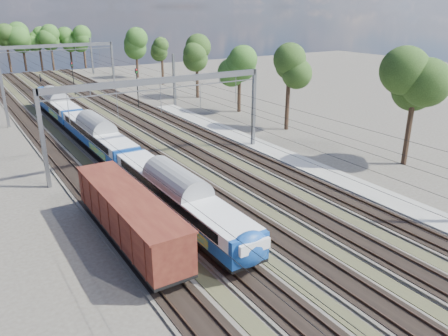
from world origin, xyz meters
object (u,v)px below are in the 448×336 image
worker (41,78)px  signal_near (73,75)px  signal_far (137,84)px  freight_boxcar (129,215)px  emu_train (98,132)px

worker → signal_near: bearing=173.9°
signal_near → signal_far: 18.00m
worker → signal_far: signal_far is taller
freight_boxcar → signal_near: size_ratio=2.34×
freight_boxcar → signal_far: signal_far is taller
emu_train → signal_near: bearing=79.3°
worker → signal_near: (2.34, -18.81, 2.91)m
freight_boxcar → emu_train: bearing=78.0°
freight_boxcar → signal_far: 43.44m
emu_train → worker: (4.46, 54.78, -1.50)m
emu_train → signal_far: (12.39, 18.87, 1.66)m
emu_train → signal_near: (6.79, 35.97, 1.41)m
emu_train → signal_near: size_ratio=9.83×
emu_train → worker: emu_train is taller
worker → signal_near: 19.17m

